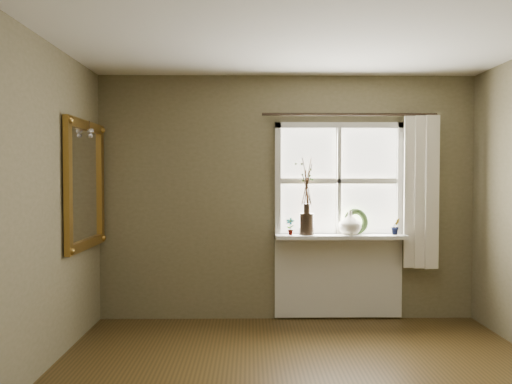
{
  "coord_description": "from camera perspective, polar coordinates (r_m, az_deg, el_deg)",
  "views": [
    {
      "loc": [
        -0.4,
        -3.06,
        1.53
      ],
      "look_at": [
        -0.34,
        1.55,
        1.38
      ],
      "focal_mm": 35.0,
      "sensor_mm": 36.0,
      "label": 1
    }
  ],
  "objects": [
    {
      "name": "ceiling",
      "position": [
        3.27,
        6.79,
        20.9
      ],
      "size": [
        4.5,
        4.5,
        0.0
      ],
      "primitive_type": "plane",
      "color": "silver",
      "rests_on": "ground"
    },
    {
      "name": "wall_back",
      "position": [
        5.38,
        3.52,
        -0.65
      ],
      "size": [
        4.0,
        0.1,
        2.6
      ],
      "primitive_type": "cube",
      "color": "brown",
      "rests_on": "ground"
    },
    {
      "name": "wall_front",
      "position": [
        0.89,
        26.82,
        -13.23
      ],
      "size": [
        4.0,
        0.1,
        2.6
      ],
      "primitive_type": "cube",
      "color": "brown",
      "rests_on": "ground"
    },
    {
      "name": "window_frame",
      "position": [
        5.38,
        9.44,
        1.24
      ],
      "size": [
        1.36,
        0.06,
        1.24
      ],
      "color": "silver",
      "rests_on": "wall_back"
    },
    {
      "name": "window_sill",
      "position": [
        5.31,
        9.61,
        -5.04
      ],
      "size": [
        1.36,
        0.26,
        0.04
      ],
      "primitive_type": "cube",
      "color": "silver",
      "rests_on": "wall_back"
    },
    {
      "name": "window_apron",
      "position": [
        5.48,
        9.38,
        -9.48
      ],
      "size": [
        1.36,
        0.04,
        0.88
      ],
      "primitive_type": "cube",
      "color": "silver",
      "rests_on": "ground"
    },
    {
      "name": "dark_jug",
      "position": [
        5.24,
        5.8,
        -3.66
      ],
      "size": [
        0.16,
        0.16,
        0.22
      ],
      "primitive_type": "cylinder",
      "rotation": [
        0.0,
        0.0,
        -0.08
      ],
      "color": "black",
      "rests_on": "window_sill"
    },
    {
      "name": "cream_vase",
      "position": [
        5.31,
        10.69,
        -3.48
      ],
      "size": [
        0.3,
        0.3,
        0.25
      ],
      "primitive_type": "imported",
      "rotation": [
        0.0,
        0.0,
        -0.34
      ],
      "color": "silver",
      "rests_on": "window_sill"
    },
    {
      "name": "wreath",
      "position": [
        5.37,
        11.37,
        -3.63
      ],
      "size": [
        0.3,
        0.2,
        0.29
      ],
      "primitive_type": "torus",
      "rotation": [
        1.36,
        0.0,
        0.29
      ],
      "color": "#293E1B",
      "rests_on": "window_sill"
    },
    {
      "name": "potted_plant_left",
      "position": [
        5.23,
        3.92,
        -3.93
      ],
      "size": [
        0.11,
        0.09,
        0.18
      ],
      "primitive_type": "imported",
      "rotation": [
        0.0,
        0.0,
        -0.32
      ],
      "color": "#293E1B",
      "rests_on": "window_sill"
    },
    {
      "name": "potted_plant_right",
      "position": [
        5.43,
        15.67,
        -3.8
      ],
      "size": [
        0.11,
        0.1,
        0.17
      ],
      "primitive_type": "imported",
      "rotation": [
        0.0,
        0.0,
        0.32
      ],
      "color": "#293E1B",
      "rests_on": "window_sill"
    },
    {
      "name": "curtain",
      "position": [
        5.5,
        18.27,
        -0.01
      ],
      "size": [
        0.36,
        0.12,
        1.59
      ],
      "primitive_type": "cube",
      "color": "beige",
      "rests_on": "wall_back"
    },
    {
      "name": "curtain_rod",
      "position": [
        5.38,
        10.65,
        8.71
      ],
      "size": [
        1.84,
        0.03,
        0.03
      ],
      "primitive_type": "cylinder",
      "rotation": [
        0.0,
        1.57,
        0.0
      ],
      "color": "black",
      "rests_on": "wall_back"
    },
    {
      "name": "gilt_mirror",
      "position": [
        5.01,
        -18.92,
        0.82
      ],
      "size": [
        0.1,
        1.02,
        1.22
      ],
      "color": "white",
      "rests_on": "wall_left"
    }
  ]
}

